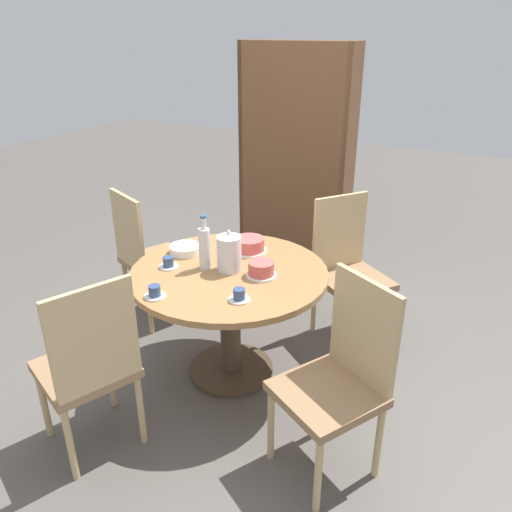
{
  "coord_description": "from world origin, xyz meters",
  "views": [
    {
      "loc": [
        1.35,
        -2.16,
        1.96
      ],
      "look_at": [
        0.0,
        0.32,
        0.66
      ],
      "focal_mm": 35.0,
      "sensor_mm": 36.0,
      "label": 1
    }
  ],
  "objects_px": {
    "cup_c": "(239,296)",
    "cup_a": "(155,292)",
    "cup_b": "(168,263)",
    "chair_c": "(348,267)",
    "cake_main": "(249,245)",
    "chair_b": "(339,377)",
    "water_bottle": "(204,247)",
    "bookshelf": "(294,165)",
    "cake_second": "(261,269)",
    "chair_a": "(89,365)",
    "chair_d": "(148,255)",
    "coffee_pot": "(229,252)"
  },
  "relations": [
    {
      "from": "chair_b",
      "to": "cup_b",
      "type": "xyz_separation_m",
      "value": [
        -1.13,
        0.23,
        0.22
      ]
    },
    {
      "from": "chair_b",
      "to": "cup_a",
      "type": "xyz_separation_m",
      "value": [
        -0.98,
        -0.08,
        0.22
      ]
    },
    {
      "from": "bookshelf",
      "to": "coffee_pot",
      "type": "bearing_deg",
      "value": 101.68
    },
    {
      "from": "bookshelf",
      "to": "cake_second",
      "type": "bearing_deg",
      "value": 108.38
    },
    {
      "from": "chair_b",
      "to": "chair_d",
      "type": "height_order",
      "value": "same"
    },
    {
      "from": "bookshelf",
      "to": "cake_main",
      "type": "relative_size",
      "value": 8.69
    },
    {
      "from": "chair_d",
      "to": "cup_c",
      "type": "xyz_separation_m",
      "value": [
        1.06,
        -0.54,
        0.22
      ]
    },
    {
      "from": "water_bottle",
      "to": "cup_a",
      "type": "bearing_deg",
      "value": -95.34
    },
    {
      "from": "chair_d",
      "to": "chair_b",
      "type": "bearing_deg",
      "value": -178.59
    },
    {
      "from": "chair_c",
      "to": "cake_main",
      "type": "bearing_deg",
      "value": 169.74
    },
    {
      "from": "chair_d",
      "to": "chair_c",
      "type": "bearing_deg",
      "value": -137.23
    },
    {
      "from": "water_bottle",
      "to": "cake_main",
      "type": "bearing_deg",
      "value": 71.55
    },
    {
      "from": "cup_a",
      "to": "cup_b",
      "type": "bearing_deg",
      "value": 116.16
    },
    {
      "from": "chair_c",
      "to": "chair_d",
      "type": "distance_m",
      "value": 1.39
    },
    {
      "from": "coffee_pot",
      "to": "cake_main",
      "type": "relative_size",
      "value": 1.14
    },
    {
      "from": "chair_c",
      "to": "water_bottle",
      "type": "xyz_separation_m",
      "value": [
        -0.6,
        -0.79,
        0.32
      ]
    },
    {
      "from": "cake_main",
      "to": "cup_a",
      "type": "distance_m",
      "value": 0.74
    },
    {
      "from": "chair_a",
      "to": "coffee_pot",
      "type": "xyz_separation_m",
      "value": [
        0.27,
        0.85,
        0.31
      ]
    },
    {
      "from": "cake_main",
      "to": "cup_c",
      "type": "xyz_separation_m",
      "value": [
        0.25,
        -0.55,
        -0.02
      ]
    },
    {
      "from": "cake_main",
      "to": "water_bottle",
      "type": "bearing_deg",
      "value": -108.45
    },
    {
      "from": "water_bottle",
      "to": "bookshelf",
      "type": "bearing_deg",
      "value": 96.69
    },
    {
      "from": "cake_second",
      "to": "chair_c",
      "type": "bearing_deg",
      "value": 69.62
    },
    {
      "from": "chair_b",
      "to": "cup_b",
      "type": "height_order",
      "value": "chair_b"
    },
    {
      "from": "chair_b",
      "to": "water_bottle",
      "type": "distance_m",
      "value": 1.05
    },
    {
      "from": "bookshelf",
      "to": "cake_second",
      "type": "distance_m",
      "value": 1.65
    },
    {
      "from": "cake_second",
      "to": "cup_a",
      "type": "relative_size",
      "value": 1.55
    },
    {
      "from": "chair_a",
      "to": "chair_d",
      "type": "distance_m",
      "value": 1.26
    },
    {
      "from": "coffee_pot",
      "to": "water_bottle",
      "type": "bearing_deg",
      "value": -161.81
    },
    {
      "from": "bookshelf",
      "to": "cup_a",
      "type": "bearing_deg",
      "value": 94.3
    },
    {
      "from": "chair_d",
      "to": "coffee_pot",
      "type": "distance_m",
      "value": 0.93
    },
    {
      "from": "chair_a",
      "to": "cup_a",
      "type": "relative_size",
      "value": 8.64
    },
    {
      "from": "cup_a",
      "to": "bookshelf",
      "type": "bearing_deg",
      "value": 94.3
    },
    {
      "from": "chair_a",
      "to": "water_bottle",
      "type": "height_order",
      "value": "water_bottle"
    },
    {
      "from": "cup_b",
      "to": "coffee_pot",
      "type": "bearing_deg",
      "value": 22.76
    },
    {
      "from": "cup_a",
      "to": "chair_d",
      "type": "bearing_deg",
      "value": 132.85
    },
    {
      "from": "cup_a",
      "to": "chair_b",
      "type": "bearing_deg",
      "value": 4.64
    },
    {
      "from": "chair_d",
      "to": "cake_second",
      "type": "height_order",
      "value": "chair_d"
    },
    {
      "from": "chair_b",
      "to": "cup_a",
      "type": "height_order",
      "value": "chair_b"
    },
    {
      "from": "cake_main",
      "to": "chair_c",
      "type": "bearing_deg",
      "value": 43.62
    },
    {
      "from": "water_bottle",
      "to": "cup_c",
      "type": "bearing_deg",
      "value": -32.47
    },
    {
      "from": "coffee_pot",
      "to": "cup_b",
      "type": "bearing_deg",
      "value": -157.24
    },
    {
      "from": "water_bottle",
      "to": "cake_main",
      "type": "xyz_separation_m",
      "value": [
        0.11,
        0.32,
        -0.09
      ]
    },
    {
      "from": "chair_a",
      "to": "chair_b",
      "type": "xyz_separation_m",
      "value": [
        1.07,
        0.48,
        0.0
      ]
    },
    {
      "from": "chair_c",
      "to": "cake_main",
      "type": "distance_m",
      "value": 0.72
    },
    {
      "from": "water_bottle",
      "to": "cup_c",
      "type": "relative_size",
      "value": 2.84
    },
    {
      "from": "cup_c",
      "to": "cup_a",
      "type": "bearing_deg",
      "value": -155.94
    },
    {
      "from": "chair_c",
      "to": "water_bottle",
      "type": "relative_size",
      "value": 3.04
    },
    {
      "from": "cup_a",
      "to": "cup_c",
      "type": "distance_m",
      "value": 0.43
    },
    {
      "from": "bookshelf",
      "to": "cup_c",
      "type": "bearing_deg",
      "value": 106.5
    },
    {
      "from": "chair_a",
      "to": "cake_main",
      "type": "relative_size",
      "value": 4.51
    }
  ]
}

